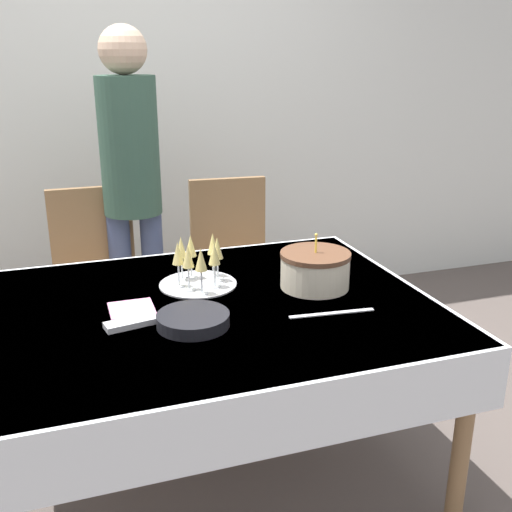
{
  "coord_description": "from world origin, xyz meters",
  "views": [
    {
      "loc": [
        -0.48,
        -1.89,
        1.56
      ],
      "look_at": [
        0.2,
        0.11,
        0.84
      ],
      "focal_mm": 42.0,
      "sensor_mm": 36.0,
      "label": 1
    }
  ],
  "objects_px": {
    "dining_chair_far_left": "(97,279)",
    "champagne_tray": "(198,261)",
    "birthday_cake": "(315,270)",
    "person_standing": "(131,172)",
    "dining_chair_far_right": "(233,264)",
    "plate_stack_main": "(193,320)"
  },
  "relations": [
    {
      "from": "person_standing",
      "to": "champagne_tray",
      "type": "bearing_deg",
      "value": -80.65
    },
    {
      "from": "birthday_cake",
      "to": "champagne_tray",
      "type": "bearing_deg",
      "value": 158.54
    },
    {
      "from": "birthday_cake",
      "to": "champagne_tray",
      "type": "xyz_separation_m",
      "value": [
        -0.41,
        0.16,
        0.03
      ]
    },
    {
      "from": "dining_chair_far_right",
      "to": "birthday_cake",
      "type": "bearing_deg",
      "value": -86.14
    },
    {
      "from": "dining_chair_far_left",
      "to": "birthday_cake",
      "type": "xyz_separation_m",
      "value": [
        0.75,
        -0.9,
        0.27
      ]
    },
    {
      "from": "dining_chair_far_left",
      "to": "plate_stack_main",
      "type": "height_order",
      "value": "dining_chair_far_left"
    },
    {
      "from": "birthday_cake",
      "to": "plate_stack_main",
      "type": "height_order",
      "value": "birthday_cake"
    },
    {
      "from": "dining_chair_far_right",
      "to": "plate_stack_main",
      "type": "height_order",
      "value": "dining_chair_far_right"
    },
    {
      "from": "dining_chair_far_left",
      "to": "person_standing",
      "type": "relative_size",
      "value": 0.56
    },
    {
      "from": "dining_chair_far_right",
      "to": "birthday_cake",
      "type": "height_order",
      "value": "dining_chair_far_right"
    },
    {
      "from": "dining_chair_far_left",
      "to": "champagne_tray",
      "type": "distance_m",
      "value": 0.86
    },
    {
      "from": "birthday_cake",
      "to": "person_standing",
      "type": "relative_size",
      "value": 0.16
    },
    {
      "from": "dining_chair_far_right",
      "to": "person_standing",
      "type": "distance_m",
      "value": 0.7
    },
    {
      "from": "person_standing",
      "to": "dining_chair_far_left",
      "type": "bearing_deg",
      "value": -160.99
    },
    {
      "from": "dining_chair_far_right",
      "to": "plate_stack_main",
      "type": "xyz_separation_m",
      "value": [
        -0.45,
        -1.08,
        0.22
      ]
    },
    {
      "from": "birthday_cake",
      "to": "plate_stack_main",
      "type": "distance_m",
      "value": 0.55
    },
    {
      "from": "dining_chair_far_left",
      "to": "champagne_tray",
      "type": "height_order",
      "value": "dining_chair_far_left"
    },
    {
      "from": "champagne_tray",
      "to": "person_standing",
      "type": "distance_m",
      "value": 0.84
    },
    {
      "from": "dining_chair_far_left",
      "to": "person_standing",
      "type": "bearing_deg",
      "value": 19.01
    },
    {
      "from": "dining_chair_far_left",
      "to": "champagne_tray",
      "type": "xyz_separation_m",
      "value": [
        0.34,
        -0.73,
        0.3
      ]
    },
    {
      "from": "dining_chair_far_left",
      "to": "dining_chair_far_right",
      "type": "distance_m",
      "value": 0.69
    },
    {
      "from": "birthday_cake",
      "to": "person_standing",
      "type": "height_order",
      "value": "person_standing"
    }
  ]
}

